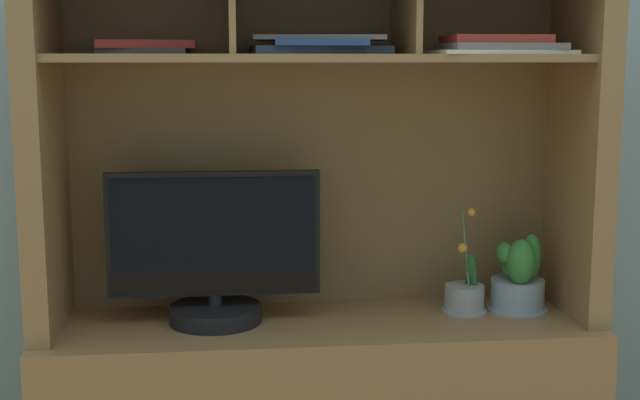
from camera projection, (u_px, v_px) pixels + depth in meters
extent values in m
cube|color=gray|center=(310.00, 14.00, 2.42)|extent=(6.00, 0.02, 2.80)
cube|color=olive|center=(44.00, 152.00, 2.15)|extent=(0.06, 0.37, 0.90)
cube|color=olive|center=(579.00, 146.00, 2.29)|extent=(0.06, 0.37, 0.90)
cube|color=brown|center=(313.00, 148.00, 2.39)|extent=(1.38, 0.02, 0.87)
cube|color=olive|center=(320.00, 58.00, 2.18)|extent=(1.32, 0.33, 0.02)
cube|color=olive|center=(232.00, 17.00, 2.14)|extent=(0.02, 0.31, 0.18)
cube|color=olive|center=(406.00, 18.00, 2.19)|extent=(0.02, 0.31, 0.18)
cylinder|color=black|center=(216.00, 314.00, 2.26)|extent=(0.24, 0.24, 0.04)
cylinder|color=black|center=(215.00, 300.00, 2.25)|extent=(0.04, 0.04, 0.03)
cube|color=black|center=(214.00, 234.00, 2.22)|extent=(0.55, 0.03, 0.32)
cube|color=black|center=(214.00, 235.00, 2.21)|extent=(0.52, 0.00, 0.29)
cylinder|color=gray|center=(464.00, 299.00, 2.35)|extent=(0.11, 0.11, 0.07)
cylinder|color=gray|center=(464.00, 310.00, 2.35)|extent=(0.12, 0.12, 0.01)
cylinder|color=#4C6B38|center=(466.00, 248.00, 2.33)|extent=(0.02, 0.03, 0.20)
sphere|color=#C78330|center=(462.00, 248.00, 2.33)|extent=(0.03, 0.03, 0.03)
sphere|color=#C78330|center=(471.00, 212.00, 2.29)|extent=(0.02, 0.02, 0.02)
ellipsoid|color=#235F2C|center=(472.00, 275.00, 2.33)|extent=(0.05, 0.06, 0.13)
ellipsoid|color=#235F2C|center=(470.00, 273.00, 2.35)|extent=(0.05, 0.06, 0.12)
cylinder|color=gray|center=(517.00, 295.00, 2.37)|extent=(0.15, 0.15, 0.09)
cylinder|color=gray|center=(517.00, 308.00, 2.37)|extent=(0.17, 0.17, 0.01)
ellipsoid|color=#317630|center=(531.00, 256.00, 2.35)|extent=(0.05, 0.04, 0.12)
ellipsoid|color=#317630|center=(514.00, 266.00, 2.37)|extent=(0.07, 0.07, 0.07)
ellipsoid|color=#317630|center=(505.00, 253.00, 2.34)|extent=(0.04, 0.06, 0.06)
ellipsoid|color=#317630|center=(521.00, 262.00, 2.31)|extent=(0.08, 0.08, 0.12)
cube|color=#2E3B4B|center=(320.00, 50.00, 2.19)|extent=(0.35, 0.22, 0.02)
cube|color=#2B4B89|center=(319.00, 43.00, 2.18)|extent=(0.24, 0.22, 0.01)
cube|color=slate|center=(320.00, 38.00, 2.18)|extent=(0.34, 0.21, 0.01)
cube|color=beige|center=(497.00, 52.00, 2.18)|extent=(0.37, 0.24, 0.01)
cube|color=slate|center=(500.00, 47.00, 2.17)|extent=(0.30, 0.21, 0.02)
cube|color=#A83128|center=(495.00, 39.00, 2.18)|extent=(0.25, 0.17, 0.02)
cube|color=#39393A|center=(145.00, 51.00, 2.19)|extent=(0.22, 0.23, 0.01)
cube|color=maroon|center=(144.00, 45.00, 2.17)|extent=(0.26, 0.23, 0.02)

